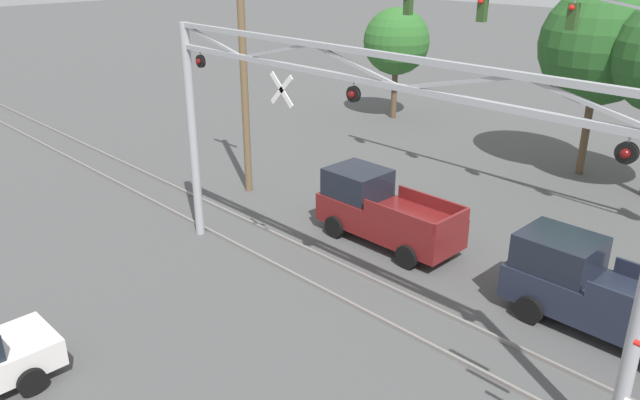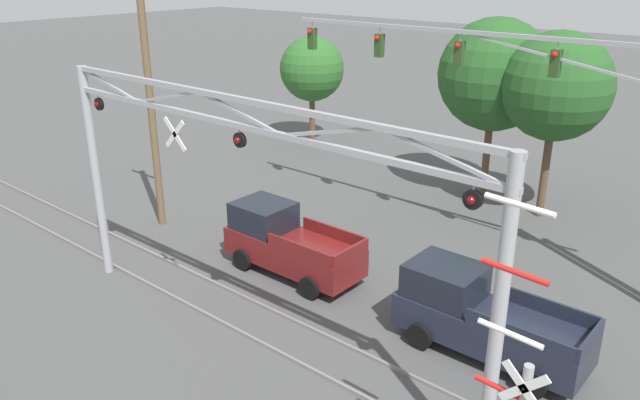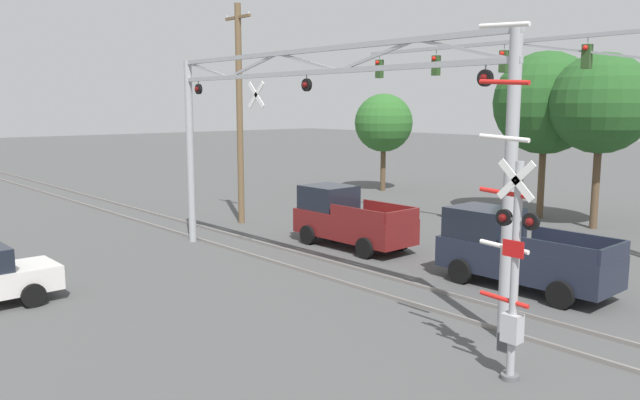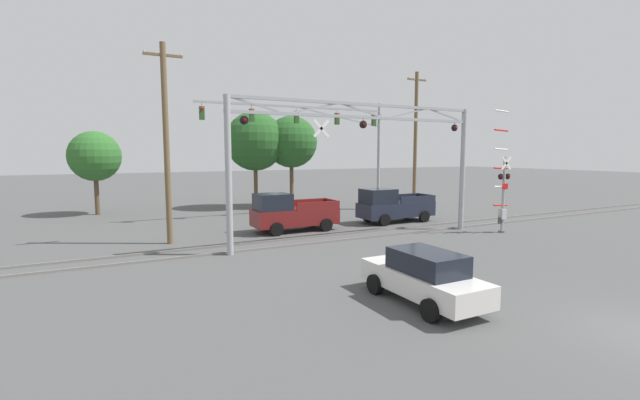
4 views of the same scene
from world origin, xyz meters
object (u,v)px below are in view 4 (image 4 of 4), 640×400
object	(u,v)px
crossing_signal_mast	(503,192)
utility_pole_right	(415,140)
sedan_waiting	(424,276)
background_tree_far_right_verge	(255,141)
background_tree_far_left_verge	(95,156)
pickup_truck_following	(392,206)
utility_pole_left	(166,142)
traffic_signal_span	(334,132)
pickup_truck_lead	(290,213)
background_tree_beyond_span	(291,142)
crossing_gantry	(363,150)

from	to	relation	value
crossing_signal_mast	utility_pole_right	distance (m)	11.01
sedan_waiting	background_tree_far_right_verge	xyz separation A→B (m)	(2.93, 23.76, 4.62)
crossing_signal_mast	background_tree_far_left_verge	distance (m)	27.53
pickup_truck_following	utility_pole_left	distance (m)	14.36
utility_pole_left	utility_pole_right	size ratio (longest dim) A/B	0.90
background_tree_far_left_verge	traffic_signal_span	bearing A→B (deg)	-24.21
utility_pole_left	background_tree_far_left_verge	xyz separation A→B (m)	(-3.17, 12.95, -0.77)
sedan_waiting	background_tree_far_left_verge	world-z (taller)	background_tree_far_left_verge
pickup_truck_lead	pickup_truck_following	distance (m)	7.16
utility_pole_left	background_tree_beyond_span	bearing A→B (deg)	43.38
pickup_truck_following	background_tree_far_left_verge	distance (m)	21.47
crossing_signal_mast	background_tree_far_right_verge	xyz separation A→B (m)	(-8.70, 16.93, 3.12)
pickup_truck_following	utility_pole_left	bearing A→B (deg)	-179.17
sedan_waiting	utility_pole_left	xyz separation A→B (m)	(-5.49, 12.38, 4.20)
crossing_signal_mast	background_tree_far_left_verge	world-z (taller)	crossing_signal_mast
pickup_truck_following	background_tree_beyond_span	distance (m)	11.62
background_tree_far_left_verge	crossing_signal_mast	bearing A→B (deg)	-42.38
traffic_signal_span	background_tree_far_left_verge	size ratio (longest dim) A/B	2.36
utility_pole_left	background_tree_far_right_verge	distance (m)	14.15
utility_pole_right	pickup_truck_lead	bearing A→B (deg)	-160.75
crossing_gantry	background_tree_far_left_verge	world-z (taller)	crossing_gantry
utility_pole_left	sedan_waiting	bearing A→B (deg)	-66.10
crossing_gantry	background_tree_far_right_verge	distance (m)	15.11
crossing_gantry	crossing_signal_mast	world-z (taller)	crossing_gantry
sedan_waiting	background_tree_far_right_verge	distance (m)	24.38
pickup_truck_following	background_tree_far_left_verge	xyz separation A→B (m)	(-16.98, 12.75, 3.18)
pickup_truck_following	sedan_waiting	world-z (taller)	pickup_truck_following
utility_pole_left	background_tree_far_left_verge	size ratio (longest dim) A/B	1.60
traffic_signal_span	pickup_truck_following	distance (m)	7.60
crossing_signal_mast	pickup_truck_following	world-z (taller)	crossing_signal_mast
traffic_signal_span	sedan_waiting	bearing A→B (deg)	-111.49
traffic_signal_span	pickup_truck_following	size ratio (longest dim) A/B	2.79
background_tree_far_right_verge	traffic_signal_span	bearing A→B (deg)	-52.53
crossing_gantry	utility_pole_left	xyz separation A→B (m)	(-8.93, 3.71, 0.37)
pickup_truck_following	crossing_signal_mast	bearing A→B (deg)	-60.15
crossing_gantry	background_tree_far_right_verge	size ratio (longest dim) A/B	1.81
background_tree_far_right_verge	pickup_truck_lead	bearing A→B (deg)	-99.01
pickup_truck_following	background_tree_beyond_span	xyz separation A→B (m)	(-2.49, 10.49, 4.33)
pickup_truck_following	traffic_signal_span	bearing A→B (deg)	101.54
pickup_truck_lead	background_tree_far_right_verge	xyz separation A→B (m)	(1.76, 11.10, 4.37)
pickup_truck_lead	utility_pole_right	size ratio (longest dim) A/B	0.46
traffic_signal_span	crossing_signal_mast	bearing A→B (deg)	-68.64
crossing_gantry	background_tree_beyond_span	bearing A→B (deg)	80.59
crossing_signal_mast	background_tree_far_left_verge	bearing A→B (deg)	137.62
traffic_signal_span	utility_pole_right	bearing A→B (deg)	-9.44
crossing_signal_mast	background_tree_beyond_span	distance (m)	17.53
crossing_gantry	traffic_signal_span	xyz separation A→B (m)	(3.73, 9.55, 1.38)
utility_pole_left	pickup_truck_following	bearing A→B (deg)	0.83
crossing_signal_mast	pickup_truck_following	bearing A→B (deg)	119.85
traffic_signal_span	utility_pole_left	xyz separation A→B (m)	(-12.66, -5.84, -1.01)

